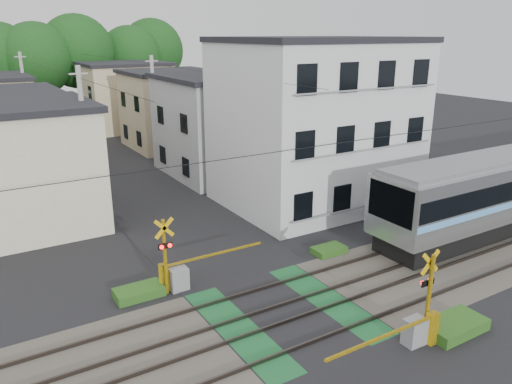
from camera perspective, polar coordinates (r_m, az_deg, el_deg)
ground at (r=18.20m, az=3.34°, el=-13.75°), size 120.00×120.00×0.00m
track_bed at (r=18.18m, az=3.34°, el=-13.66°), size 120.00×120.00×0.14m
crossing_signal_near at (r=17.08m, az=18.09°, el=-14.20°), size 4.74×0.65×3.09m
crossing_signal_far at (r=19.61m, az=-9.15°, el=-9.12°), size 4.74×0.65×3.09m
apartment_block at (r=28.63m, az=6.78°, el=7.89°), size 10.20×8.36×9.30m
houses_row at (r=40.17m, az=-17.92°, el=7.94°), size 22.07×31.35×6.80m
tree_hill at (r=61.79m, az=-24.00°, el=13.20°), size 40.00×13.61×11.82m
catenary at (r=20.46m, az=17.45°, el=0.43°), size 60.00×5.04×7.00m
utility_poles at (r=36.95m, az=-18.90°, el=8.38°), size 7.90×42.00×8.00m
pedestrian at (r=43.89m, az=-19.10°, el=5.27°), size 0.65×0.55×1.50m
weed_patches at (r=18.97m, az=7.98°, el=-11.85°), size 10.25×8.80×0.40m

